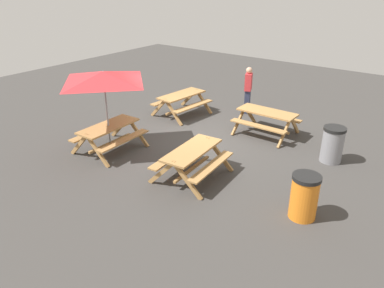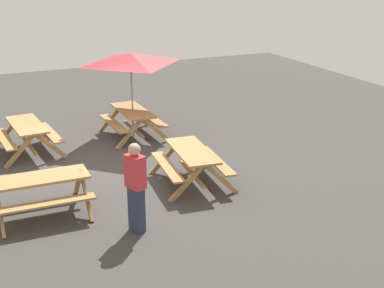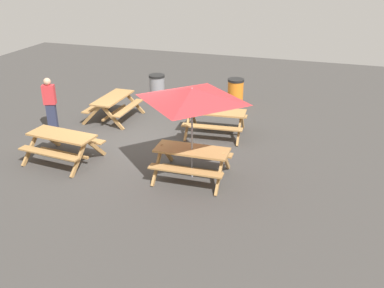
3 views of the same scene
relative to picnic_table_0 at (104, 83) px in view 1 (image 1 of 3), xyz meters
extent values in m
plane|color=#3D3A38|center=(-1.94, 1.46, -1.99)|extent=(24.00, 24.00, 0.00)
cube|color=#A87A44|center=(0.00, 0.00, -1.25)|extent=(1.82, 0.75, 0.05)
cube|color=#A87A44|center=(0.02, -0.55, -1.54)|extent=(1.81, 0.31, 0.04)
cube|color=#A87A44|center=(-0.02, 0.55, -1.54)|extent=(1.81, 0.31, 0.04)
cube|color=#A87A44|center=(-0.77, -0.39, -1.62)|extent=(0.08, 0.80, 0.81)
cube|color=#A87A44|center=(-0.79, 0.34, -1.62)|extent=(0.08, 0.80, 0.81)
cube|color=#A87A44|center=(0.79, -0.34, -1.62)|extent=(0.08, 0.80, 0.81)
cube|color=#A87A44|center=(0.77, 0.39, -1.62)|extent=(0.08, 0.80, 0.81)
cube|color=#A87A44|center=(0.00, 0.00, -1.77)|extent=(1.56, 0.11, 0.06)
cylinder|color=gray|center=(0.00, 0.00, -0.84)|extent=(0.04, 0.04, 2.30)
pyramid|color=red|center=(0.00, 0.00, 0.17)|extent=(2.06, 2.06, 0.28)
cube|color=#A87A44|center=(-3.54, -0.18, -1.25)|extent=(1.86, 0.87, 0.05)
cube|color=#A87A44|center=(-3.60, -0.73, -1.54)|extent=(1.82, 0.43, 0.04)
cube|color=#A87A44|center=(-3.49, 0.36, -1.54)|extent=(1.82, 0.43, 0.04)
cube|color=#A87A44|center=(-4.35, -0.47, -1.62)|extent=(0.14, 0.80, 0.81)
cube|color=#A87A44|center=(-4.29, 0.25, -1.62)|extent=(0.14, 0.80, 0.81)
cube|color=#A87A44|center=(-2.80, -0.62, -1.62)|extent=(0.14, 0.80, 0.81)
cube|color=#A87A44|center=(-2.73, 0.10, -1.62)|extent=(0.14, 0.80, 0.81)
cube|color=#A87A44|center=(-3.54, -0.18, -1.77)|extent=(1.56, 0.22, 0.06)
cube|color=#A87A44|center=(-0.17, 2.80, -1.25)|extent=(1.85, 0.85, 0.05)
cube|color=#A87A44|center=(-0.12, 2.25, -1.54)|extent=(1.82, 0.41, 0.04)
cube|color=#A87A44|center=(-0.22, 3.34, -1.54)|extent=(1.82, 0.41, 0.04)
cube|color=#A87A44|center=(-0.92, 2.37, -1.62)|extent=(0.13, 0.80, 0.81)
cube|color=#A87A44|center=(-0.98, 3.09, -1.62)|extent=(0.13, 0.80, 0.81)
cube|color=#A87A44|center=(0.64, 2.50, -1.62)|extent=(0.13, 0.80, 0.81)
cube|color=#A87A44|center=(0.58, 3.23, -1.62)|extent=(0.13, 0.80, 0.81)
cube|color=#A87A44|center=(-0.17, 2.80, -1.77)|extent=(1.56, 0.20, 0.06)
cube|color=#A87A44|center=(-3.73, 3.03, -1.25)|extent=(0.71, 1.81, 0.05)
cube|color=#A87A44|center=(-3.18, 3.03, -1.54)|extent=(0.27, 1.80, 0.04)
cube|color=#A87A44|center=(-4.28, 3.04, -1.54)|extent=(0.27, 1.80, 0.04)
cube|color=#A87A44|center=(-3.37, 2.25, -1.62)|extent=(0.80, 0.07, 0.81)
cube|color=#A87A44|center=(-4.10, 2.26, -1.62)|extent=(0.80, 0.07, 0.81)
cube|color=#A87A44|center=(-3.36, 3.81, -1.62)|extent=(0.80, 0.07, 0.81)
cube|color=#A87A44|center=(-4.09, 3.82, -1.62)|extent=(0.80, 0.07, 0.81)
cube|color=#A87A44|center=(-3.73, 3.03, -1.77)|extent=(0.08, 1.56, 0.06)
cylinder|color=orange|center=(-0.19, 5.64, -1.54)|extent=(0.56, 0.56, 0.90)
cylinder|color=black|center=(-0.19, 5.64, -1.05)|extent=(0.59, 0.59, 0.08)
cylinder|color=gray|center=(-3.09, 5.28, -1.54)|extent=(0.56, 0.56, 0.90)
cylinder|color=black|center=(-3.09, 5.28, -1.05)|extent=(0.59, 0.59, 0.08)
cube|color=#2D334C|center=(-5.11, 1.59, -1.56)|extent=(0.33, 0.27, 0.85)
cube|color=red|center=(-5.11, 1.59, -0.84)|extent=(0.41, 0.33, 0.60)
sphere|color=tan|center=(-5.11, 1.59, -0.43)|extent=(0.22, 0.22, 0.22)
camera|label=1|loc=(6.38, 7.69, 2.68)|focal=35.00mm
camera|label=2|loc=(-13.35, 4.16, 2.70)|focal=50.00mm
camera|label=3|loc=(2.91, -8.91, 3.17)|focal=40.00mm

